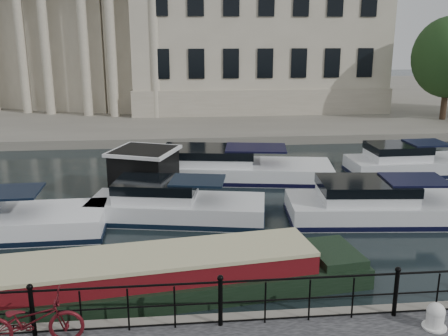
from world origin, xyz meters
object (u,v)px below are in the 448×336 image
at_px(mooring_bollard, 435,316).
at_px(harbour_hut, 145,176).
at_px(bicycle, 30,321).
at_px(narrowboat, 77,292).

height_order(mooring_bollard, harbour_hut, harbour_hut).
bearing_deg(harbour_hut, bicycle, -77.51).
height_order(narrowboat, harbour_hut, harbour_hut).
distance_m(mooring_bollard, narrowboat, 8.66).
distance_m(mooring_bollard, harbour_hut, 13.23).
xyz_separation_m(mooring_bollard, narrowboat, (-8.21, 2.72, -0.46)).
distance_m(narrowboat, harbour_hut, 8.68).
bearing_deg(mooring_bollard, narrowboat, 161.68).
bearing_deg(bicycle, mooring_bollard, -96.35).
bearing_deg(harbour_hut, mooring_bollard, -37.15).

